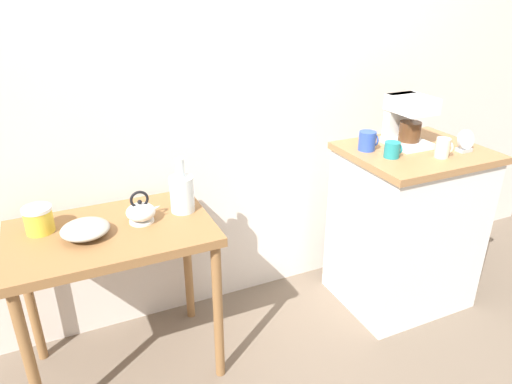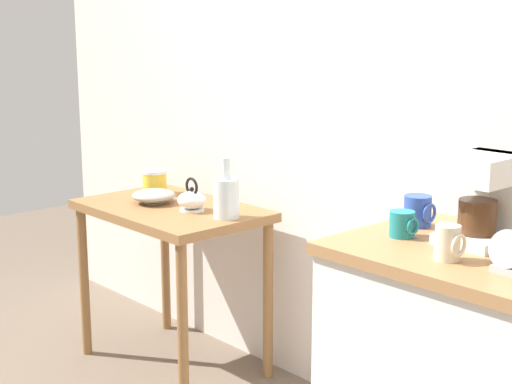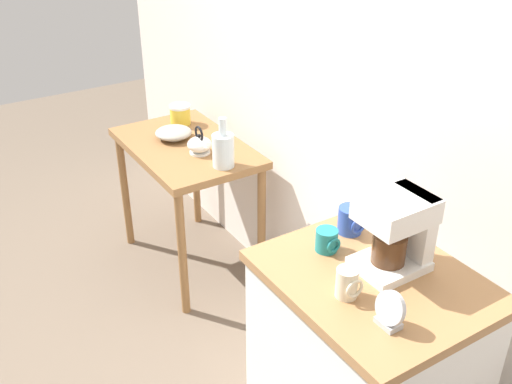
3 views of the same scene
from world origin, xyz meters
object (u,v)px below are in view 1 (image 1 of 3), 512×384
at_px(bowl_stoneware, 85,229).
at_px(mug_small_cream, 443,148).
at_px(mug_blue, 368,141).
at_px(table_clock, 465,142).
at_px(teakettle, 141,212).
at_px(mug_dark_teal, 392,150).
at_px(glass_carafe_vase, 182,193).
at_px(coffee_maker, 407,118).
at_px(canister_enamel, 39,220).

bearing_deg(bowl_stoneware, mug_small_cream, -7.11).
bearing_deg(mug_blue, table_clock, -27.21).
height_order(teakettle, mug_dark_teal, mug_dark_teal).
bearing_deg(mug_small_cream, mug_dark_teal, 156.04).
relative_size(teakettle, mug_small_cream, 1.58).
height_order(bowl_stoneware, mug_small_cream, mug_small_cream).
height_order(mug_blue, mug_small_cream, same).
relative_size(bowl_stoneware, teakettle, 1.28).
relative_size(mug_blue, table_clock, 0.86).
distance_m(glass_carafe_vase, table_clock, 1.44).
bearing_deg(coffee_maker, table_clock, -46.71).
height_order(teakettle, mug_small_cream, mug_small_cream).
xyz_separation_m(glass_carafe_vase, mug_small_cream, (1.24, -0.27, 0.12)).
xyz_separation_m(mug_dark_teal, mug_blue, (-0.05, 0.14, 0.01)).
height_order(bowl_stoneware, glass_carafe_vase, glass_carafe_vase).
distance_m(bowl_stoneware, coffee_maker, 1.65).
height_order(glass_carafe_vase, coffee_maker, coffee_maker).
bearing_deg(bowl_stoneware, mug_dark_teal, -4.28).
distance_m(glass_carafe_vase, mug_dark_teal, 1.04).
xyz_separation_m(coffee_maker, mug_dark_teal, (-0.19, -0.13, -0.10)).
height_order(bowl_stoneware, table_clock, table_clock).
relative_size(teakettle, mug_dark_teal, 1.85).
xyz_separation_m(teakettle, canister_enamel, (-0.40, 0.09, 0.01)).
xyz_separation_m(glass_carafe_vase, canister_enamel, (-0.59, 0.06, -0.03)).
distance_m(mug_small_cream, table_clock, 0.16).
relative_size(canister_enamel, table_clock, 1.04).
bearing_deg(coffee_maker, mug_small_cream, -80.54).
height_order(bowl_stoneware, teakettle, teakettle).
distance_m(teakettle, mug_dark_teal, 1.23).
relative_size(mug_blue, mug_small_cream, 1.01).
bearing_deg(glass_carafe_vase, bowl_stoneware, -171.38).
bearing_deg(mug_dark_teal, glass_carafe_vase, 170.36).
bearing_deg(mug_blue, glass_carafe_vase, 178.02).
distance_m(glass_carafe_vase, mug_blue, 0.98).
relative_size(bowl_stoneware, mug_small_cream, 2.02).
height_order(mug_dark_teal, mug_small_cream, mug_small_cream).
xyz_separation_m(glass_carafe_vase, mug_blue, (0.97, -0.03, 0.12)).
bearing_deg(teakettle, glass_carafe_vase, 8.79).
bearing_deg(mug_small_cream, teakettle, 170.37).
relative_size(coffee_maker, table_clock, 2.29).
bearing_deg(coffee_maker, bowl_stoneware, -179.21).
height_order(mug_blue, table_clock, table_clock).
height_order(glass_carafe_vase, mug_dark_teal, glass_carafe_vase).
xyz_separation_m(coffee_maker, mug_small_cream, (0.04, -0.23, -0.09)).
bearing_deg(teakettle, table_clock, -8.09).
bearing_deg(mug_blue, mug_dark_teal, -72.05).
distance_m(teakettle, glass_carafe_vase, 0.20).
height_order(mug_dark_teal, mug_blue, mug_blue).
bearing_deg(canister_enamel, teakettle, -12.21).
height_order(glass_carafe_vase, table_clock, table_clock).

